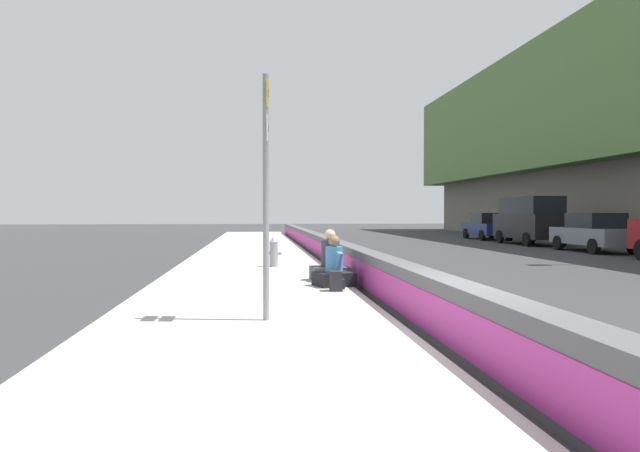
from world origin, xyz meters
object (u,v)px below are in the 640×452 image
object	(u,v)px
parked_car_far	(487,226)
seated_person_middle	(330,264)
backpack	(336,281)
parked_car_midline	(530,219)
parked_car_fourth	(594,232)
fire_hydrant	(274,251)
seated_person_foreground	(334,270)
route_sign_post	(266,179)

from	to	relation	value
parked_car_far	seated_person_middle	bearing A→B (deg)	149.04
backpack	parked_car_midline	xyz separation A→B (m)	(17.68, -13.05, 1.02)
parked_car_far	parked_car_fourth	bearing A→B (deg)	-179.96
fire_hydrant	parked_car_midline	world-z (taller)	parked_car_midline
seated_person_middle	parked_car_midline	bearing A→B (deg)	-39.18
seated_person_foreground	seated_person_middle	distance (m)	1.01
fire_hydrant	seated_person_foreground	world-z (taller)	seated_person_foreground
seated_person_middle	parked_car_fourth	distance (m)	16.51
seated_person_foreground	parked_car_far	bearing A→B (deg)	-29.90
fire_hydrant	seated_person_middle	size ratio (longest dim) A/B	0.74
route_sign_post	backpack	xyz separation A→B (m)	(2.96, -1.46, -1.88)
seated_person_foreground	parked_car_midline	distance (m)	21.32
parked_car_midline	fire_hydrant	bearing A→B (deg)	131.22
seated_person_middle	parked_car_far	world-z (taller)	parked_car_far
fire_hydrant	backpack	distance (m)	5.40
seated_person_foreground	backpack	xyz separation A→B (m)	(-0.79, 0.07, -0.15)
seated_person_foreground	seated_person_middle	xyz separation A→B (m)	(1.01, -0.04, 0.03)
backpack	fire_hydrant	bearing A→B (deg)	11.72
backpack	seated_person_middle	bearing A→B (deg)	-3.37
backpack	parked_car_far	bearing A→B (deg)	-29.18
seated_person_middle	parked_car_far	distance (m)	25.28
fire_hydrant	parked_car_fourth	distance (m)	15.70
fire_hydrant	seated_person_middle	world-z (taller)	seated_person_middle
route_sign_post	fire_hydrant	bearing A→B (deg)	-2.54
fire_hydrant	parked_car_far	world-z (taller)	parked_car_far
route_sign_post	fire_hydrant	size ratio (longest dim) A/B	4.09
route_sign_post	seated_person_foreground	bearing A→B (deg)	-22.15
route_sign_post	parked_car_fourth	distance (m)	20.90
route_sign_post	fire_hydrant	xyz separation A→B (m)	(8.25, -0.37, -1.62)
seated_person_foreground	seated_person_middle	world-z (taller)	seated_person_middle
fire_hydrant	parked_car_fourth	world-z (taller)	parked_car_fourth
parked_car_fourth	parked_car_far	xyz separation A→B (m)	(11.53, 0.01, 0.00)
route_sign_post	parked_car_far	world-z (taller)	route_sign_post
seated_person_foreground	seated_person_middle	size ratio (longest dim) A/B	0.92
seated_person_middle	parked_car_far	bearing A→B (deg)	-30.96
seated_person_foreground	backpack	distance (m)	0.81
parked_car_midline	backpack	bearing A→B (deg)	143.57
seated_person_middle	route_sign_post	bearing A→B (deg)	161.77
backpack	parked_car_midline	bearing A→B (deg)	-36.43
parked_car_midline	seated_person_middle	bearing A→B (deg)	140.82
fire_hydrant	backpack	xyz separation A→B (m)	(-5.29, -1.10, -0.25)
parked_car_midline	parked_car_far	bearing A→B (deg)	-0.62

